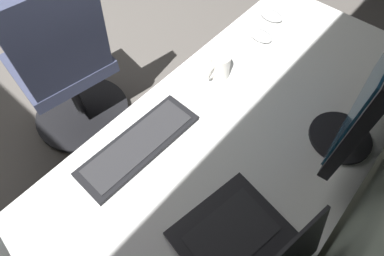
{
  "coord_description": "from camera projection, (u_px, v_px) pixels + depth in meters",
  "views": [
    {
      "loc": [
        0.69,
        2.07,
        1.62
      ],
      "look_at": [
        0.36,
        1.77,
        0.95
      ],
      "focal_mm": 29.77,
      "sensor_mm": 36.0,
      "label": 1
    }
  ],
  "objects": [
    {
      "name": "mouse_spare",
      "position": [
        271.0,
        16.0,
        1.37
      ],
      "size": [
        0.06,
        0.1,
        0.03
      ],
      "primitive_type": "ellipsoid",
      "color": "silver",
      "rests_on": "desk"
    },
    {
      "name": "monitor_secondary",
      "position": [
        377.0,
        84.0,
        0.83
      ],
      "size": [
        0.48,
        0.2,
        0.46
      ],
      "color": "black",
      "rests_on": "desk"
    },
    {
      "name": "office_chair",
      "position": [
        66.0,
        72.0,
        1.58
      ],
      "size": [
        0.56,
        0.58,
        0.97
      ],
      "color": "#383D56",
      "rests_on": "ground"
    },
    {
      "name": "floor_plane",
      "position": [
        45.0,
        40.0,
        2.39
      ],
      "size": [
        5.32,
        5.32,
        0.0
      ],
      "primitive_type": "plane",
      "color": "#59544F"
    },
    {
      "name": "coffee_mug",
      "position": [
        219.0,
        66.0,
        1.16
      ],
      "size": [
        0.11,
        0.07,
        0.09
      ],
      "color": "silver",
      "rests_on": "desk"
    },
    {
      "name": "laptop_leftmost",
      "position": [
        249.0,
        247.0,
        0.8
      ],
      "size": [
        0.33,
        0.34,
        0.23
      ],
      "color": "black",
      "rests_on": "desk"
    },
    {
      "name": "desk",
      "position": [
        204.0,
        185.0,
        1.02
      ],
      "size": [
        2.04,
        0.74,
        0.73
      ],
      "color": "white",
      "rests_on": "ground"
    },
    {
      "name": "mouse_main",
      "position": [
        261.0,
        35.0,
        1.3
      ],
      "size": [
        0.06,
        0.1,
        0.03
      ],
      "primitive_type": "ellipsoid",
      "color": "silver",
      "rests_on": "desk"
    },
    {
      "name": "drawer_pedestal",
      "position": [
        205.0,
        224.0,
        1.27
      ],
      "size": [
        0.4,
        0.51,
        0.69
      ],
      "color": "white",
      "rests_on": "ground"
    },
    {
      "name": "keyboard_main",
      "position": [
        139.0,
        145.0,
        1.02
      ],
      "size": [
        0.42,
        0.16,
        0.02
      ],
      "color": "black",
      "rests_on": "desk"
    }
  ]
}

